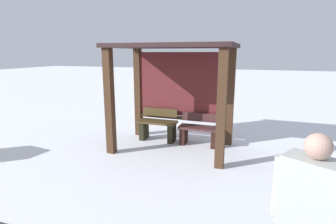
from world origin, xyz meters
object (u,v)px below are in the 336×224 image
(bus_shelter, at_px, (176,73))
(bench_center_inside, at_px, (199,132))
(person_walking, at_px, (310,211))
(bench_left_inside, at_px, (158,127))

(bus_shelter, relative_size, bench_center_inside, 2.79)
(bus_shelter, distance_m, person_walking, 4.25)
(bench_center_inside, bearing_deg, bench_left_inside, -179.93)
(person_walking, bearing_deg, bus_shelter, 122.43)
(bus_shelter, xyz_separation_m, person_walking, (2.24, -3.52, -0.77))
(bench_left_inside, distance_m, person_walking, 4.67)
(bench_left_inside, relative_size, bench_center_inside, 1.00)
(bus_shelter, height_order, person_walking, bus_shelter)
(bench_left_inside, height_order, bench_center_inside, bench_left_inside)
(person_walking, bearing_deg, bench_center_inside, 114.79)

